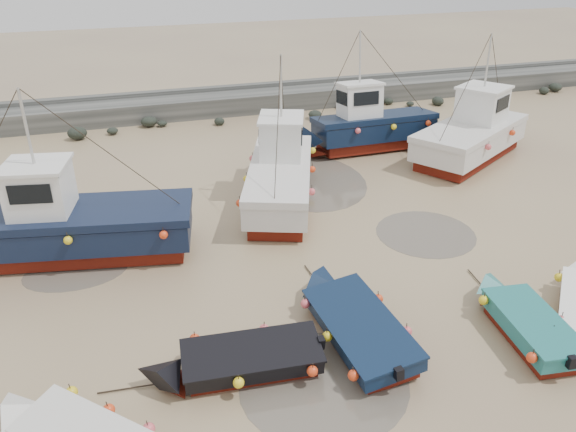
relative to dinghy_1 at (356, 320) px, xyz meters
name	(u,v)px	position (x,y,z in m)	size (l,w,h in m)	color
ground	(362,305)	(0.78, 1.30, -0.54)	(120.00, 120.00, 0.00)	tan
seawall	(227,103)	(0.82, 23.29, 0.09)	(60.00, 4.92, 1.50)	#62625E
puddle_a	(324,384)	(-1.60, -1.67, -0.53)	(4.59, 4.59, 0.01)	#5E554A
puddle_b	(426,233)	(5.14, 4.95, -0.53)	(3.94, 3.94, 0.01)	#5E554A
puddle_c	(76,272)	(-8.11, 6.06, -0.53)	(3.59, 3.59, 0.01)	#5E554A
puddle_d	(306,180)	(2.27, 11.33, -0.53)	(5.56, 5.56, 0.01)	#5E554A
dinghy_1	(356,320)	(0.00, 0.00, 0.00)	(2.53, 6.66, 1.43)	#67160A
dinghy_2	(526,319)	(4.82, -1.40, 0.02)	(2.18, 5.66, 1.43)	#67160A
dinghy_4	(238,357)	(-3.68, -0.56, 0.01)	(6.09, 2.21, 1.43)	#67160A
cabin_boat_0	(60,224)	(-8.48, 7.37, 0.76)	(11.41, 4.54, 6.22)	#67160A
cabin_boat_1	(281,170)	(0.56, 9.83, 0.78)	(5.32, 10.44, 6.22)	#67160A
cabin_boat_2	(365,126)	(6.57, 14.31, 0.82)	(9.65, 2.92, 6.22)	#67160A
cabin_boat_3	(476,132)	(11.75, 11.79, 0.79)	(9.71, 6.92, 6.22)	#67160A
person	(178,230)	(-4.26, 8.12, -0.54)	(0.61, 0.40, 1.67)	#181E34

